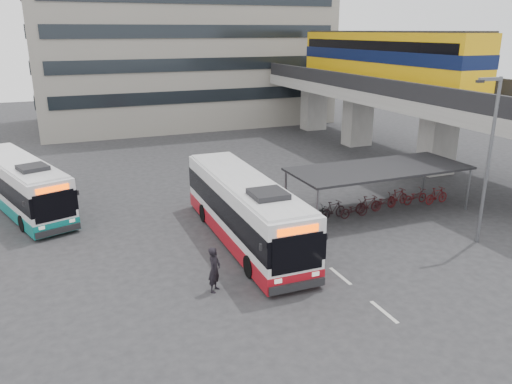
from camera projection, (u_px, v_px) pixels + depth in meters
name	position (u px, v px, depth m)	size (l,w,h in m)	color
ground	(257.00, 257.00, 22.43)	(120.00, 120.00, 0.00)	#28282B
viaduct	(392.00, 77.00, 38.63)	(8.00, 32.00, 9.68)	gray
bike_shelter	(377.00, 189.00, 27.73)	(10.00, 4.00, 2.54)	#595B60
office_block	(179.00, 2.00, 52.39)	(30.00, 15.00, 25.00)	gray
road_markings	(340.00, 276.00, 20.69)	(0.15, 7.60, 0.01)	beige
bus_main	(245.00, 210.00, 23.73)	(2.60, 11.38, 3.35)	white
bus_teal	(21.00, 185.00, 27.90)	(5.51, 10.76, 3.13)	white
pedestrian	(214.00, 269.00, 19.25)	(0.67, 0.44, 1.83)	black
lamp_post	(488.00, 152.00, 22.64)	(1.37, 0.22, 7.81)	#595B60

